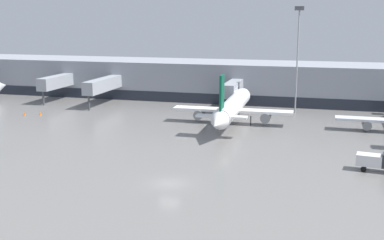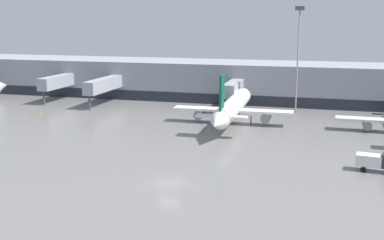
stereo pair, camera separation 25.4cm
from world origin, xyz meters
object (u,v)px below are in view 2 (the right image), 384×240
at_px(service_truck_2, 377,161).
at_px(apron_light_mast_0, 299,31).
at_px(parked_jet_0, 232,107).
at_px(traffic_cone_0, 25,113).
at_px(traffic_cone_1, 41,113).

bearing_deg(service_truck_2, apron_light_mast_0, 116.36).
xyz_separation_m(parked_jet_0, apron_light_mast_0, (10.65, 13.57, 13.50)).
distance_m(parked_jet_0, traffic_cone_0, 42.19).
xyz_separation_m(traffic_cone_0, traffic_cone_1, (2.77, 1.32, -0.04)).
bearing_deg(apron_light_mast_0, traffic_cone_0, -162.22).
bearing_deg(traffic_cone_1, parked_jet_0, 2.89).
xyz_separation_m(service_truck_2, traffic_cone_0, (-65.19, 19.86, -1.10)).
bearing_deg(parked_jet_0, apron_light_mast_0, -39.58).
xyz_separation_m(parked_jet_0, traffic_cone_1, (-39.20, -1.98, -2.83)).
xyz_separation_m(parked_jet_0, service_truck_2, (23.22, -23.16, -1.69)).
distance_m(traffic_cone_0, traffic_cone_1, 3.07).
bearing_deg(traffic_cone_1, service_truck_2, -18.75).
distance_m(parked_jet_0, apron_light_mast_0, 21.91).
xyz_separation_m(traffic_cone_1, apron_light_mast_0, (49.85, 15.55, 16.33)).
height_order(service_truck_2, apron_light_mast_0, apron_light_mast_0).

